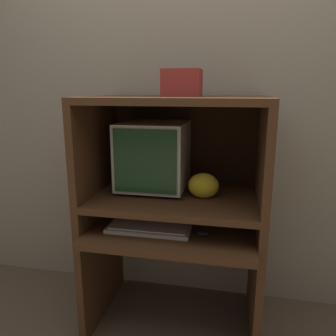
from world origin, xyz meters
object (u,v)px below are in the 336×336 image
at_px(mouse, 203,233).
at_px(storage_box, 182,83).
at_px(keyboard, 149,228).
at_px(book_stack, 181,90).
at_px(crt_monitor, 154,155).
at_px(snack_bag, 203,186).

bearing_deg(mouse, storage_box, 131.73).
distance_m(keyboard, storage_box, 0.79).
height_order(book_stack, storage_box, storage_box).
height_order(crt_monitor, keyboard, crt_monitor).
bearing_deg(crt_monitor, mouse, -38.10).
height_order(crt_monitor, mouse, crt_monitor).
bearing_deg(snack_bag, crt_monitor, 161.26).
distance_m(crt_monitor, storage_box, 0.45).
relative_size(mouse, snack_bag, 0.44).
xyz_separation_m(keyboard, storage_box, (0.15, 0.15, 0.76)).
xyz_separation_m(crt_monitor, snack_bag, (0.30, -0.10, -0.14)).
height_order(keyboard, book_stack, book_stack).
relative_size(keyboard, storage_box, 2.28).
distance_m(crt_monitor, book_stack, 0.40).
bearing_deg(book_stack, mouse, -57.10).
height_order(snack_bag, storage_box, storage_box).
xyz_separation_m(crt_monitor, mouse, (0.32, -0.25, -0.35)).
distance_m(snack_bag, book_stack, 0.54).
bearing_deg(crt_monitor, book_stack, 1.56).
xyz_separation_m(mouse, book_stack, (-0.17, 0.26, 0.72)).
bearing_deg(keyboard, snack_bag, 27.39).
height_order(crt_monitor, book_stack, book_stack).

